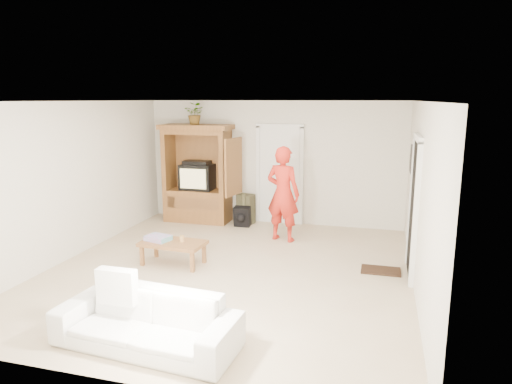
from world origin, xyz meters
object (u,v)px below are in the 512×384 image
(sofa, at_px, (147,321))
(man, at_px, (283,194))
(armoire, at_px, (199,180))
(coffee_table, at_px, (173,245))

(sofa, bearing_deg, man, 86.13)
(armoire, xyz_separation_m, coffee_table, (0.63, -2.64, -0.58))
(armoire, bearing_deg, coffee_table, -76.62)
(armoire, distance_m, sofa, 5.25)
(armoire, bearing_deg, man, -23.48)
(man, height_order, coffee_table, man)
(coffee_table, bearing_deg, sofa, -67.43)
(armoire, relative_size, man, 1.17)
(man, relative_size, coffee_table, 1.70)
(armoire, xyz_separation_m, sofa, (1.45, -5.01, -0.62))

